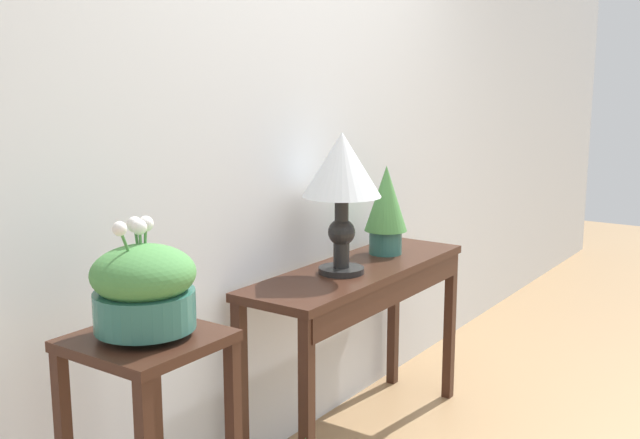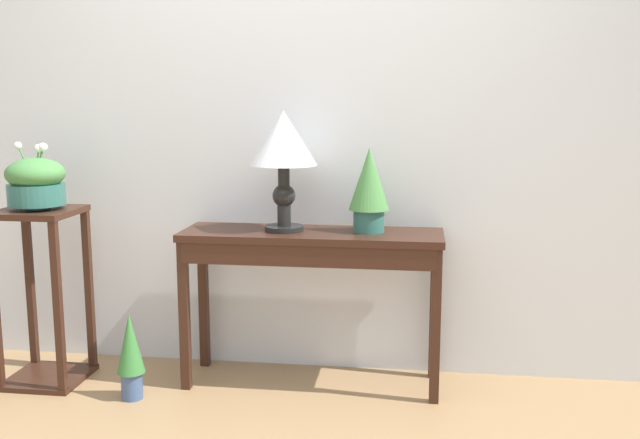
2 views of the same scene
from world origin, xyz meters
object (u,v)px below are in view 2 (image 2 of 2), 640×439
object	(u,v)px
table_lamp	(284,146)
potted_plant_on_console	(369,186)
potted_plant_floor	(130,353)
console_table	(311,256)
pedestal_stand_left	(43,296)
planter_bowl_wide	(36,182)

from	to	relation	value
table_lamp	potted_plant_on_console	bearing A→B (deg)	3.61
table_lamp	potted_plant_floor	xyz separation A→B (m)	(-0.68, -0.31, -0.96)
potted_plant_on_console	table_lamp	bearing A→B (deg)	-176.39
console_table	pedestal_stand_left	xyz separation A→B (m)	(-1.33, -0.13, -0.22)
potted_plant_floor	planter_bowl_wide	bearing A→B (deg)	162.56
planter_bowl_wide	potted_plant_floor	xyz separation A→B (m)	(0.51, -0.16, -0.78)
potted_plant_floor	table_lamp	bearing A→B (deg)	24.37
console_table	potted_plant_on_console	world-z (taller)	potted_plant_on_console
console_table	potted_plant_floor	xyz separation A→B (m)	(-0.82, -0.29, -0.43)
planter_bowl_wide	potted_plant_floor	bearing A→B (deg)	-17.44
planter_bowl_wide	potted_plant_floor	distance (m)	0.95
table_lamp	potted_plant_floor	distance (m)	1.21
potted_plant_on_console	planter_bowl_wide	bearing A→B (deg)	-173.76
console_table	table_lamp	world-z (taller)	table_lamp
planter_bowl_wide	potted_plant_floor	world-z (taller)	planter_bowl_wide
table_lamp	potted_plant_on_console	xyz separation A→B (m)	(0.41, 0.03, -0.19)
pedestal_stand_left	planter_bowl_wide	distance (m)	0.57
pedestal_stand_left	planter_bowl_wide	xyz separation A→B (m)	(0.00, 0.00, 0.57)
console_table	pedestal_stand_left	bearing A→B (deg)	-174.56
table_lamp	potted_plant_on_console	size ratio (longest dim) A/B	1.42
potted_plant_on_console	pedestal_stand_left	size ratio (longest dim) A/B	0.46
pedestal_stand_left	planter_bowl_wide	bearing A→B (deg)	83.35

